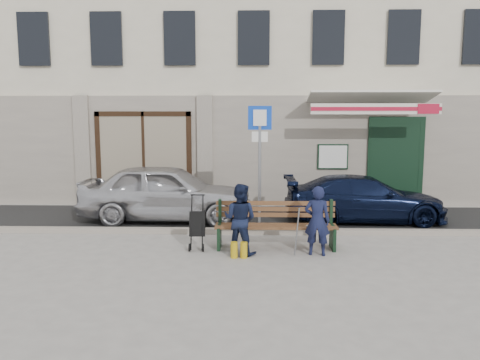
{
  "coord_description": "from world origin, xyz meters",
  "views": [
    {
      "loc": [
        -0.01,
        -8.67,
        2.58
      ],
      "look_at": [
        -0.29,
        1.6,
        1.2
      ],
      "focal_mm": 35.0,
      "sensor_mm": 36.0,
      "label": 1
    }
  ],
  "objects_px": {
    "woman": "(240,219)",
    "stroller": "(197,225)",
    "car_navy": "(364,199)",
    "parking_sign": "(260,147)",
    "car_silver": "(167,192)",
    "man": "(317,221)",
    "bench": "(274,226)"
  },
  "relations": [
    {
      "from": "car_navy",
      "to": "parking_sign",
      "type": "distance_m",
      "value": 3.13
    },
    {
      "from": "car_silver",
      "to": "man",
      "type": "height_order",
      "value": "car_silver"
    },
    {
      "from": "car_navy",
      "to": "man",
      "type": "distance_m",
      "value": 3.32
    },
    {
      "from": "parking_sign",
      "to": "car_navy",
      "type": "bearing_deg",
      "value": 19.63
    },
    {
      "from": "car_navy",
      "to": "woman",
      "type": "relative_size",
      "value": 2.94
    },
    {
      "from": "parking_sign",
      "to": "car_silver",
      "type": "bearing_deg",
      "value": 154.64
    },
    {
      "from": "man",
      "to": "woman",
      "type": "distance_m",
      "value": 1.45
    },
    {
      "from": "car_navy",
      "to": "bench",
      "type": "xyz_separation_m",
      "value": [
        -2.36,
        -2.49,
        -0.12
      ]
    },
    {
      "from": "car_silver",
      "to": "car_navy",
      "type": "xyz_separation_m",
      "value": [
        4.93,
        0.07,
        -0.15
      ]
    },
    {
      "from": "car_navy",
      "to": "parking_sign",
      "type": "bearing_deg",
      "value": 111.78
    },
    {
      "from": "bench",
      "to": "stroller",
      "type": "bearing_deg",
      "value": -177.47
    },
    {
      "from": "car_silver",
      "to": "man",
      "type": "distance_m",
      "value": 4.41
    },
    {
      "from": "car_navy",
      "to": "car_silver",
      "type": "bearing_deg",
      "value": 90.71
    },
    {
      "from": "bench",
      "to": "car_navy",
      "type": "bearing_deg",
      "value": 46.51
    },
    {
      "from": "bench",
      "to": "man",
      "type": "xyz_separation_m",
      "value": [
        0.8,
        -0.44,
        0.2
      ]
    },
    {
      "from": "car_navy",
      "to": "stroller",
      "type": "height_order",
      "value": "car_navy"
    },
    {
      "from": "car_navy",
      "to": "woman",
      "type": "height_order",
      "value": "woman"
    },
    {
      "from": "man",
      "to": "car_silver",
      "type": "bearing_deg",
      "value": -31.0
    },
    {
      "from": "car_silver",
      "to": "woman",
      "type": "height_order",
      "value": "car_silver"
    },
    {
      "from": "bench",
      "to": "woman",
      "type": "xyz_separation_m",
      "value": [
        -0.65,
        -0.4,
        0.22
      ]
    },
    {
      "from": "parking_sign",
      "to": "woman",
      "type": "relative_size",
      "value": 2.1
    },
    {
      "from": "car_navy",
      "to": "parking_sign",
      "type": "relative_size",
      "value": 1.4
    },
    {
      "from": "bench",
      "to": "woman",
      "type": "relative_size",
      "value": 1.78
    },
    {
      "from": "car_silver",
      "to": "stroller",
      "type": "distance_m",
      "value": 2.72
    },
    {
      "from": "woman",
      "to": "stroller",
      "type": "bearing_deg",
      "value": -0.05
    },
    {
      "from": "woman",
      "to": "man",
      "type": "bearing_deg",
      "value": -160.38
    },
    {
      "from": "bench",
      "to": "stroller",
      "type": "distance_m",
      "value": 1.51
    },
    {
      "from": "bench",
      "to": "stroller",
      "type": "height_order",
      "value": "stroller"
    },
    {
      "from": "man",
      "to": "woman",
      "type": "xyz_separation_m",
      "value": [
        -1.45,
        0.04,
        0.02
      ]
    },
    {
      "from": "woman",
      "to": "stroller",
      "type": "xyz_separation_m",
      "value": [
        -0.85,
        0.33,
        -0.2
      ]
    },
    {
      "from": "woman",
      "to": "stroller",
      "type": "relative_size",
      "value": 1.27
    },
    {
      "from": "car_silver",
      "to": "car_navy",
      "type": "distance_m",
      "value": 4.93
    }
  ]
}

